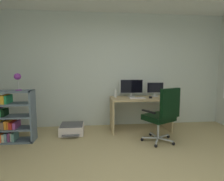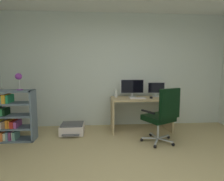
{
  "view_description": "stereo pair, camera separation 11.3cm",
  "coord_description": "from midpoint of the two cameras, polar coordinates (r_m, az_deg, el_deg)",
  "views": [
    {
      "loc": [
        -0.53,
        -1.95,
        1.37
      ],
      "look_at": [
        -0.14,
        1.69,
        0.94
      ],
      "focal_mm": 29.31,
      "sensor_mm": 36.0,
      "label": 1
    },
    {
      "loc": [
        -0.41,
        -1.96,
        1.37
      ],
      "look_at": [
        -0.14,
        1.69,
        0.94
      ],
      "focal_mm": 29.31,
      "sensor_mm": 36.0,
      "label": 2
    }
  ],
  "objects": [
    {
      "name": "printer",
      "position": [
        4.05,
        -11.46,
        -11.58
      ],
      "size": [
        0.49,
        0.52,
        0.22
      ],
      "color": "silver",
      "rests_on": "ground"
    },
    {
      "name": "office_chair",
      "position": [
        3.47,
        16.4,
        -6.98
      ],
      "size": [
        0.66,
        0.68,
        1.04
      ],
      "color": "#B7BABC",
      "rests_on": "ground"
    },
    {
      "name": "desktop_speaker",
      "position": [
        4.12,
        2.04,
        -0.96
      ],
      "size": [
        0.07,
        0.07,
        0.17
      ],
      "primitive_type": "cylinder",
      "color": "silver",
      "rests_on": "desk"
    },
    {
      "name": "computer_mouse",
      "position": [
        4.09,
        12.89,
        -2.15
      ],
      "size": [
        0.08,
        0.11,
        0.03
      ],
      "primitive_type": "cube",
      "rotation": [
        0.0,
        0.0,
        -0.24
      ],
      "color": "black",
      "rests_on": "desk"
    },
    {
      "name": "monitor_main",
      "position": [
        4.21,
        7.08,
        1.12
      ],
      "size": [
        0.55,
        0.18,
        0.4
      ],
      "color": "#B2B5B7",
      "rests_on": "desk"
    },
    {
      "name": "desk",
      "position": [
        4.16,
        9.67,
        -5.03
      ],
      "size": [
        1.3,
        0.66,
        0.73
      ],
      "color": "tan",
      "rests_on": "ground"
    },
    {
      "name": "keyboard",
      "position": [
        4.0,
        8.85,
        -2.35
      ],
      "size": [
        0.34,
        0.13,
        0.02
      ],
      "primitive_type": "cube",
      "rotation": [
        0.0,
        0.0,
        -0.0
      ],
      "color": "silver",
      "rests_on": "desk"
    },
    {
      "name": "bookshelf",
      "position": [
        3.97,
        -28.3,
        -7.36
      ],
      "size": [
        0.74,
        0.31,
        0.98
      ],
      "color": "slate",
      "rests_on": "ground"
    },
    {
      "name": "monitor_secondary",
      "position": [
        4.36,
        14.32,
        0.61
      ],
      "size": [
        0.4,
        0.18,
        0.33
      ],
      "color": "#B2B5B7",
      "rests_on": "desk"
    },
    {
      "name": "wall_back",
      "position": [
        4.44,
        1.86,
        6.24
      ],
      "size": [
        5.31,
        0.1,
        2.66
      ],
      "primitive_type": "cube",
      "color": "silver",
      "rests_on": "ground"
    },
    {
      "name": "desk_lamp",
      "position": [
        3.8,
        -26.36,
        3.57
      ],
      "size": [
        0.12,
        0.12,
        0.32
      ],
      "color": "purple",
      "rests_on": "bookshelf"
    }
  ]
}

